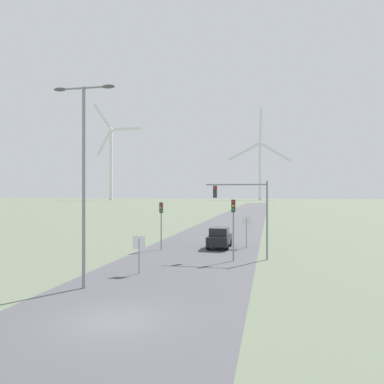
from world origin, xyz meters
The scene contains 11 objects.
ground_plane centered at (0.00, 0.00, 0.00)m, with size 600.00×600.00×0.00m, color #5B6651.
road_surface centered at (0.00, 48.00, 0.00)m, with size 10.00×240.00×0.01m.
streetlamp centered at (-3.45, 4.13, 6.49)m, with size 3.40×0.32×10.39m.
stop_sign_near centered at (-1.82, 7.92, 1.60)m, with size 0.81×0.07×2.30m.
stop_sign_far centered at (3.87, 20.08, 2.00)m, with size 0.81×0.07×2.85m.
traffic_light_post_near_left centered at (-3.23, 17.37, 2.98)m, with size 0.28×0.34×4.07m.
traffic_light_post_near_right centered at (3.35, 13.38, 3.22)m, with size 0.28×0.33×4.41m.
traffic_light_mast_overhead centered at (4.10, 14.38, 4.13)m, with size 4.59×0.34×5.77m.
car_approaching centered at (1.54, 19.41, 0.91)m, with size 1.88×4.10×1.83m.
wind_turbine_far_left centered at (-98.87, 221.64, 29.33)m, with size 29.85×12.45×64.71m.
wind_turbine_left centered at (-0.70, 247.40, 25.47)m, with size 42.98×2.60×63.49m.
Camera 1 is at (5.92, -13.52, 4.90)m, focal length 35.00 mm.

